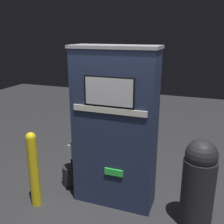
{
  "coord_description": "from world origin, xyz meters",
  "views": [
    {
      "loc": [
        1.09,
        -2.83,
        2.28
      ],
      "look_at": [
        0.0,
        0.1,
        1.33
      ],
      "focal_mm": 42.0,
      "sensor_mm": 36.0,
      "label": 1
    }
  ],
  "objects_px": {
    "safety_bollard": "(34,168)",
    "squeegee_bucket": "(71,175)",
    "trash_bin": "(199,183)",
    "gas_pump": "(114,129)"
  },
  "relations": [
    {
      "from": "squeegee_bucket",
      "to": "safety_bollard",
      "type": "bearing_deg",
      "value": -108.7
    },
    {
      "from": "safety_bollard",
      "to": "trash_bin",
      "type": "height_order",
      "value": "trash_bin"
    },
    {
      "from": "trash_bin",
      "to": "squeegee_bucket",
      "type": "relative_size",
      "value": 1.63
    },
    {
      "from": "safety_bollard",
      "to": "squeegee_bucket",
      "type": "bearing_deg",
      "value": 71.3
    },
    {
      "from": "squeegee_bucket",
      "to": "gas_pump",
      "type": "bearing_deg",
      "value": -9.43
    },
    {
      "from": "gas_pump",
      "to": "squeegee_bucket",
      "type": "xyz_separation_m",
      "value": [
        -0.77,
        0.13,
        -0.92
      ]
    },
    {
      "from": "gas_pump",
      "to": "safety_bollard",
      "type": "distance_m",
      "value": 1.2
    },
    {
      "from": "trash_bin",
      "to": "squeegee_bucket",
      "type": "distance_m",
      "value": 1.94
    },
    {
      "from": "trash_bin",
      "to": "squeegee_bucket",
      "type": "xyz_separation_m",
      "value": [
        -1.87,
        0.24,
        -0.42
      ]
    },
    {
      "from": "gas_pump",
      "to": "squeegee_bucket",
      "type": "relative_size",
      "value": 3.1
    }
  ]
}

